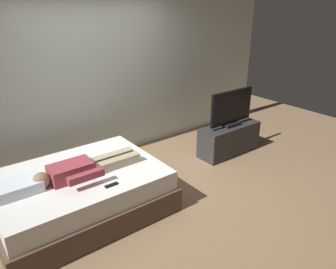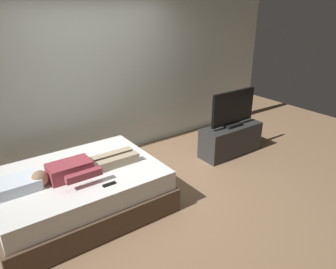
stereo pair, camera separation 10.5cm
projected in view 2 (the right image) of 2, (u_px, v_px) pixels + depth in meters
The scene contains 8 objects.
ground_plane at pixel (151, 197), 4.25m from camera, with size 10.00×10.00×0.00m, color #8C6B4C.
back_wall at pixel (117, 69), 5.08m from camera, with size 6.40×0.10×2.80m, color silver.
bed at pixel (79, 192), 3.88m from camera, with size 1.97×1.45×0.54m.
pillow at pixel (16, 185), 3.39m from camera, with size 0.48×0.34×0.12m, color white.
person at pixel (81, 168), 3.69m from camera, with size 1.26×0.46×0.18m.
remote at pixel (109, 184), 3.50m from camera, with size 0.15×0.04×0.02m, color black.
tv_stand at pixel (230, 140), 5.36m from camera, with size 1.10×0.40×0.50m, color #2D2D2D.
tv at pixel (233, 109), 5.15m from camera, with size 0.88×0.20×0.59m.
Camera 2 is at (-1.92, -3.05, 2.41)m, focal length 34.22 mm.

